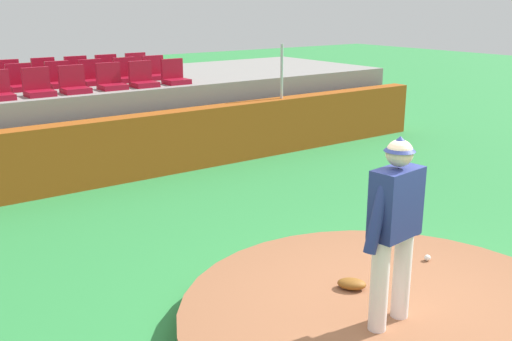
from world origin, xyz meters
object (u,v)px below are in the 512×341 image
object	(u,v)px
stadium_chair_2	(74,84)
stadium_chair_17	(138,68)
stadium_chair_4	(143,79)
stadium_chair_5	(175,76)
stadium_chair_14	(45,75)
stadium_chair_1	(38,87)
stadium_chair_7	(21,82)
stadium_chair_10	(127,74)
stadium_chair_11	(155,72)
baseball	(427,258)
stadium_chair_15	(78,73)
stadium_chair_16	(108,70)
stadium_chair_8	(60,79)
stadium_chair_9	(93,77)
stadium_chair_3	(111,81)
stadium_chair_13	(9,77)
fielding_glove	(352,284)
pitcher	(395,218)

from	to	relation	value
stadium_chair_2	stadium_chair_17	size ratio (longest dim) A/B	1.00
stadium_chair_4	stadium_chair_5	world-z (taller)	same
stadium_chair_5	stadium_chair_14	world-z (taller)	same
stadium_chair_1	stadium_chair_5	size ratio (longest dim) A/B	1.00
stadium_chair_7	stadium_chair_10	xyz separation A→B (m)	(2.16, -0.01, 0.00)
stadium_chair_4	stadium_chair_10	xyz separation A→B (m)	(0.06, 0.89, 0.00)
stadium_chair_11	baseball	bearing A→B (deg)	85.93
stadium_chair_15	stadium_chair_16	distance (m)	0.69
stadium_chair_8	stadium_chair_17	size ratio (longest dim) A/B	1.00
stadium_chair_7	stadium_chair_8	world-z (taller)	same
stadium_chair_16	stadium_chair_1	bearing A→B (deg)	40.59
stadium_chair_2	stadium_chair_14	bearing A→B (deg)	-91.39
baseball	stadium_chair_8	size ratio (longest dim) A/B	0.15
stadium_chair_16	stadium_chair_9	bearing A→B (deg)	51.58
stadium_chair_2	stadium_chair_9	size ratio (longest dim) A/B	1.00
stadium_chair_9	stadium_chair_14	xyz separation A→B (m)	(-0.68, 0.93, 0.00)
stadium_chair_10	stadium_chair_16	bearing A→B (deg)	-87.98
stadium_chair_1	stadium_chair_4	size ratio (longest dim) A/B	1.00
stadium_chair_3	stadium_chair_11	distance (m)	1.67
stadium_chair_8	stadium_chair_11	world-z (taller)	same
baseball	stadium_chair_8	bearing A→B (deg)	101.05
stadium_chair_1	stadium_chair_4	bearing A→B (deg)	179.57
stadium_chair_15	stadium_chair_17	world-z (taller)	same
stadium_chair_16	stadium_chair_5	bearing A→B (deg)	111.52
stadium_chair_1	stadium_chair_15	bearing A→B (deg)	-127.79
stadium_chair_13	stadium_chair_14	bearing A→B (deg)	-179.52
fielding_glove	pitcher	bearing A→B (deg)	-57.88
stadium_chair_10	stadium_chair_17	distance (m)	1.16
stadium_chair_8	stadium_chair_14	world-z (taller)	same
fielding_glove	stadium_chair_3	bearing A→B (deg)	135.70
stadium_chair_5	stadium_chair_15	world-z (taller)	same
stadium_chair_5	stadium_chair_1	bearing A→B (deg)	-0.01
stadium_chair_5	stadium_chair_10	xyz separation A→B (m)	(-0.67, 0.88, 0.00)
fielding_glove	stadium_chair_4	bearing A→B (deg)	130.33
stadium_chair_1	stadium_chair_15	xyz separation A→B (m)	(1.38, 1.78, 0.00)
stadium_chair_9	stadium_chair_7	bearing A→B (deg)	0.21
fielding_glove	stadium_chair_14	world-z (taller)	stadium_chair_14
stadium_chair_13	stadium_chair_14	world-z (taller)	same
stadium_chair_10	stadium_chair_16	size ratio (longest dim) A/B	1.00
stadium_chair_11	stadium_chair_3	bearing A→B (deg)	32.36
baseball	stadium_chair_2	size ratio (longest dim) A/B	0.15
stadium_chair_3	stadium_chair_15	xyz separation A→B (m)	(-0.01, 1.76, 0.00)
stadium_chair_1	stadium_chair_13	bearing A→B (deg)	-88.79
stadium_chair_13	stadium_chair_14	distance (m)	0.74
stadium_chair_15	fielding_glove	bearing A→B (deg)	87.62
stadium_chair_2	stadium_chair_13	bearing A→B (deg)	-69.31
stadium_chair_1	stadium_chair_7	bearing A→B (deg)	-86.42
stadium_chair_9	stadium_chair_13	bearing A→B (deg)	-33.19
baseball	pitcher	bearing A→B (deg)	-154.77
stadium_chair_3	stadium_chair_11	xyz separation A→B (m)	(1.41, 0.89, 0.00)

